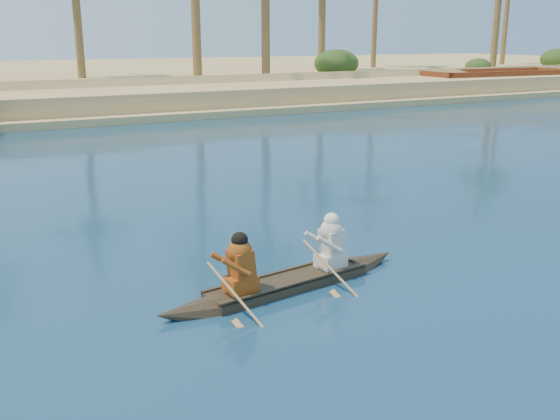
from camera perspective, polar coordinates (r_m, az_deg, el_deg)
ground at (r=8.79m, az=-2.05°, el=-11.40°), size 160.00×160.00×0.00m
shrub_cluster at (r=38.80m, az=-23.35°, el=10.21°), size 100.00×6.00×2.40m
canoe at (r=10.22m, az=0.72°, el=-5.85°), size 4.75×1.25×1.30m
barge_right at (r=49.19m, az=19.13°, el=10.88°), size 11.93×4.72×1.95m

